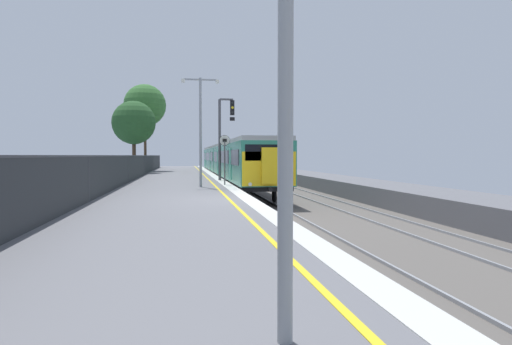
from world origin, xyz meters
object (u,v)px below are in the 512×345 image
(speed_limit_sign, at_px, (225,153))
(background_tree_left, at_px, (146,106))
(signal_gantry, at_px, (223,130))
(platform_lamp_mid, at_px, (200,123))
(commuter_train_at_platform, at_px, (228,160))
(background_tree_centre, at_px, (134,124))
(platform_lamp_near, at_px, (286,12))

(speed_limit_sign, relative_size, background_tree_left, 0.30)
(signal_gantry, height_order, background_tree_left, background_tree_left)
(signal_gantry, xyz_separation_m, platform_lamp_mid, (-1.76, -6.26, -0.01))
(commuter_train_at_platform, height_order, background_tree_centre, background_tree_centre)
(platform_lamp_mid, height_order, background_tree_left, background_tree_left)
(platform_lamp_mid, bearing_deg, platform_lamp_near, -90.00)
(signal_gantry, bearing_deg, platform_lamp_mid, -105.73)
(commuter_train_at_platform, distance_m, background_tree_left, 12.88)
(background_tree_left, bearing_deg, platform_lamp_near, -83.97)
(background_tree_left, bearing_deg, background_tree_centre, -96.83)
(signal_gantry, relative_size, background_tree_centre, 0.79)
(commuter_train_at_platform, height_order, platform_lamp_near, platform_lamp_near)
(background_tree_left, height_order, background_tree_centre, background_tree_left)
(commuter_train_at_platform, distance_m, platform_lamp_near, 38.59)
(commuter_train_at_platform, xyz_separation_m, background_tree_left, (-8.17, 8.14, 5.72))
(platform_lamp_mid, bearing_deg, background_tree_left, 100.61)
(commuter_train_at_platform, xyz_separation_m, speed_limit_sign, (-1.85, -16.68, 0.53))
(background_tree_left, bearing_deg, commuter_train_at_platform, -44.89)
(signal_gantry, xyz_separation_m, background_tree_centre, (-7.36, 14.36, 1.25))
(platform_lamp_near, relative_size, background_tree_centre, 0.71)
(commuter_train_at_platform, xyz_separation_m, platform_lamp_mid, (-3.25, -18.13, 2.13))
(speed_limit_sign, distance_m, platform_lamp_near, 21.80)
(signal_gantry, distance_m, platform_lamp_near, 26.61)
(platform_lamp_mid, distance_m, background_tree_centre, 21.41)
(commuter_train_at_platform, xyz_separation_m, platform_lamp_near, (-3.25, -38.41, 1.67))
(speed_limit_sign, distance_m, background_tree_centre, 20.62)
(platform_lamp_mid, xyz_separation_m, background_tree_left, (-4.92, 26.27, 3.59))
(speed_limit_sign, bearing_deg, background_tree_left, 104.30)
(signal_gantry, xyz_separation_m, speed_limit_sign, (-0.36, -4.82, -1.61))
(commuter_train_at_platform, relative_size, platform_lamp_near, 8.46)
(background_tree_centre, bearing_deg, platform_lamp_near, -82.21)
(speed_limit_sign, bearing_deg, platform_lamp_near, -93.71)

